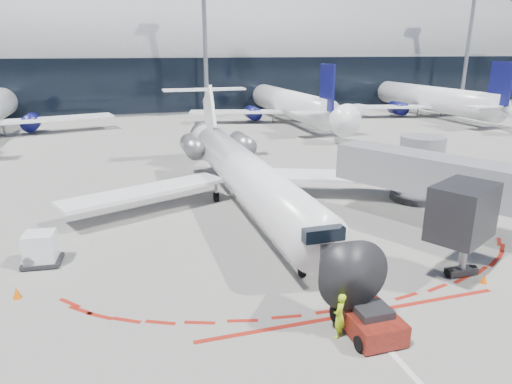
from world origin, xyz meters
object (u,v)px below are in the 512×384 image
object	(u,v)px
regional_jet	(242,171)
pushback_tug	(368,319)
uld_container	(41,249)
ramp_worker	(339,316)

from	to	relation	value
regional_jet	pushback_tug	xyz separation A→B (m)	(0.76, -16.40, -2.05)
uld_container	pushback_tug	bearing A→B (deg)	-32.29
pushback_tug	ramp_worker	bearing A→B (deg)	178.26
pushback_tug	regional_jet	bearing A→B (deg)	92.62
pushback_tug	uld_container	xyz separation A→B (m)	(-13.31, 10.25, 0.32)
regional_jet	uld_container	xyz separation A→B (m)	(-12.55, -6.16, -1.73)
regional_jet	pushback_tug	bearing A→B (deg)	-87.36
regional_jet	uld_container	distance (m)	14.09
regional_jet	pushback_tug	world-z (taller)	regional_jet
pushback_tug	uld_container	distance (m)	16.80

